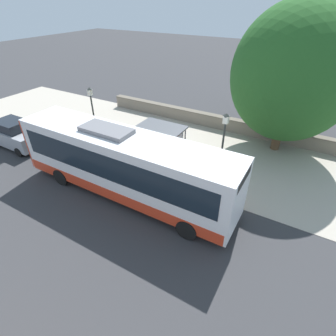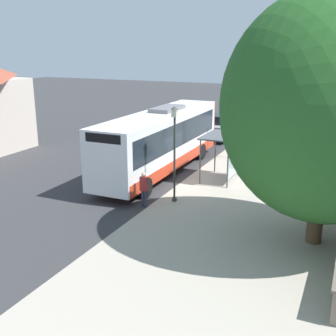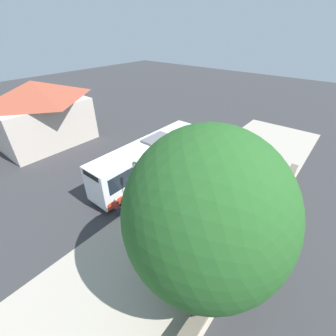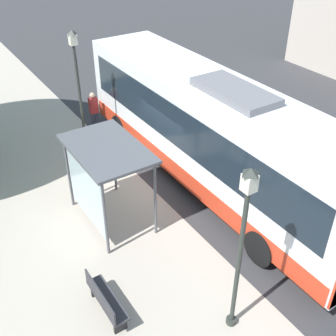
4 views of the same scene
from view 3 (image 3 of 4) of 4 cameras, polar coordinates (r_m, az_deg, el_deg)
ground_plane at (r=19.94m, az=-2.50°, el=-5.22°), size 120.00×120.00×0.00m
sidewalk_plaza at (r=17.95m, az=8.54°, el=-10.72°), size 9.00×44.00×0.02m
stone_wall at (r=16.63m, az=21.00°, el=-14.92°), size 0.60×20.00×1.06m
background_building at (r=30.39m, az=-29.77°, el=12.16°), size 7.89×10.17×7.19m
bus at (r=20.57m, az=-4.65°, el=2.47°), size 2.62×12.06×3.73m
bus_shelter at (r=18.39m, az=4.03°, el=-0.83°), size 1.82×2.83×2.53m
pedestrian at (r=17.18m, az=-12.87°, el=-9.28°), size 0.34×0.22×1.67m
bench at (r=20.87m, az=12.09°, el=-2.47°), size 0.40×1.53×0.88m
street_lamp_near at (r=22.11m, az=9.79°, el=6.22°), size 0.28×0.28×4.32m
street_lamp_far at (r=16.10m, az=-8.00°, el=-4.05°), size 0.28×0.28×4.55m
shade_tree at (r=10.29m, az=9.67°, el=-11.70°), size 7.45×7.45×9.22m
parked_car_behind_bus at (r=28.09m, az=10.38°, el=8.42°), size 1.95×4.13×1.94m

